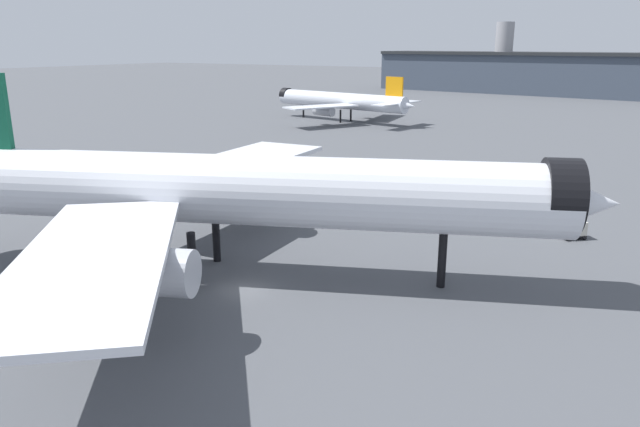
{
  "coord_description": "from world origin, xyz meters",
  "views": [
    {
      "loc": [
        27.98,
        -35.78,
        19.37
      ],
      "look_at": [
        4.16,
        5.1,
        5.87
      ],
      "focal_mm": 33.44,
      "sensor_mm": 36.0,
      "label": 1
    }
  ],
  "objects_px": {
    "airliner_near_gate": "(228,191)",
    "service_truck_front": "(487,192)",
    "airliner_far_taxiway": "(341,101)",
    "baggage_cart_trailing": "(573,229)"
  },
  "relations": [
    {
      "from": "airliner_near_gate",
      "to": "service_truck_front",
      "type": "height_order",
      "value": "airliner_near_gate"
    },
    {
      "from": "service_truck_front",
      "to": "airliner_far_taxiway",
      "type": "bearing_deg",
      "value": -45.15
    },
    {
      "from": "airliner_near_gate",
      "to": "service_truck_front",
      "type": "distance_m",
      "value": 37.52
    },
    {
      "from": "airliner_near_gate",
      "to": "baggage_cart_trailing",
      "type": "height_order",
      "value": "airliner_near_gate"
    },
    {
      "from": "airliner_near_gate",
      "to": "service_truck_front",
      "type": "relative_size",
      "value": 10.53
    },
    {
      "from": "airliner_far_taxiway",
      "to": "service_truck_front",
      "type": "height_order",
      "value": "airliner_far_taxiway"
    },
    {
      "from": "airliner_near_gate",
      "to": "baggage_cart_trailing",
      "type": "xyz_separation_m",
      "value": [
        24.12,
        25.69,
        -6.52
      ]
    },
    {
      "from": "service_truck_front",
      "to": "baggage_cart_trailing",
      "type": "bearing_deg",
      "value": 145.35
    },
    {
      "from": "airliner_near_gate",
      "to": "airliner_far_taxiway",
      "type": "xyz_separation_m",
      "value": [
        -42.45,
        98.81,
        -2.28
      ]
    },
    {
      "from": "airliner_far_taxiway",
      "to": "baggage_cart_trailing",
      "type": "height_order",
      "value": "airliner_far_taxiway"
    }
  ]
}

